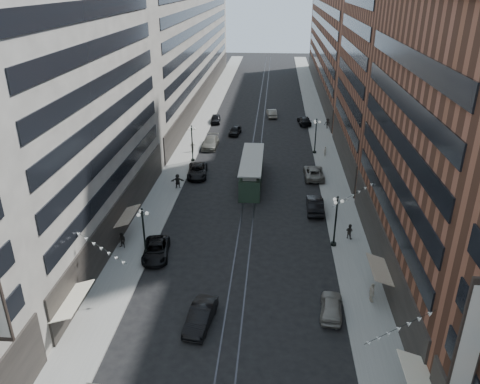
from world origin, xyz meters
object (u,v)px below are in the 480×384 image
(streetcar, at_px, (252,172))
(car_12, at_px, (304,121))
(car_4, at_px, (331,306))
(car_5, at_px, (201,316))
(car_2, at_px, (156,250))
(car_10, at_px, (315,205))
(car_13, at_px, (235,131))
(pedestrian_6, at_px, (193,146))
(lamppost_se_far, at_px, (336,220))
(lamppost_se_mid, at_px, (316,135))
(pedestrian_9, at_px, (327,123))
(lamppost_sw_far, at_px, (144,232))
(lamppost_sw_mid, at_px, (192,142))
(car_11, at_px, (314,173))
(pedestrian_7, at_px, (349,231))
(pedestrian_4, at_px, (372,293))
(pedestrian_5, at_px, (178,181))
(car_8, at_px, (210,142))
(pedestrian_2, at_px, (122,241))
(car_9, at_px, (216,119))
(pedestrian_8, at_px, (325,151))
(car_7, at_px, (197,171))
(car_14, at_px, (272,113))

(streetcar, xyz_separation_m, car_12, (8.40, 28.50, -0.86))
(car_4, bearing_deg, car_5, 17.88)
(car_2, xyz_separation_m, car_10, (16.23, 11.14, 0.13))
(car_13, bearing_deg, pedestrian_6, -113.79)
(car_5, bearing_deg, car_12, 87.13)
(lamppost_se_far, height_order, lamppost_se_mid, same)
(lamppost_se_mid, height_order, streetcar, lamppost_se_mid)
(lamppost_se_mid, xyz_separation_m, pedestrian_9, (3.22, 13.53, -2.03))
(lamppost_sw_far, height_order, pedestrian_6, lamppost_sw_far)
(lamppost_sw_mid, xyz_separation_m, car_11, (17.60, -4.81, -2.32))
(car_4, distance_m, pedestrian_7, 12.66)
(pedestrian_4, bearing_deg, pedestrian_5, 35.46)
(car_4, distance_m, car_11, 28.90)
(car_4, bearing_deg, car_13, -69.45)
(car_8, distance_m, pedestrian_9, 23.07)
(pedestrian_2, relative_size, car_10, 0.32)
(car_2, relative_size, car_9, 1.18)
(lamppost_sw_mid, distance_m, lamppost_se_far, 29.45)
(pedestrian_6, bearing_deg, pedestrian_8, 160.79)
(pedestrian_8, distance_m, pedestrian_9, 15.03)
(lamppost_sw_mid, bearing_deg, car_7, -73.90)
(car_7, distance_m, car_12, 31.12)
(car_2, height_order, car_7, car_7)
(lamppost_sw_far, distance_m, lamppost_se_mid, 36.91)
(car_4, distance_m, car_13, 49.22)
(car_10, bearing_deg, streetcar, -44.33)
(car_4, bearing_deg, car_11, -84.51)
(pedestrian_7, bearing_deg, car_14, -44.85)
(streetcar, height_order, pedestrian_9, streetcar)
(lamppost_sw_mid, relative_size, car_13, 1.29)
(car_7, distance_m, car_8, 12.24)
(lamppost_sw_far, relative_size, car_11, 0.99)
(lamppost_sw_mid, xyz_separation_m, pedestrian_8, (19.86, 3.60, -2.16))
(pedestrian_4, height_order, car_14, pedestrian_4)
(car_14, height_order, pedestrian_7, pedestrian_7)
(car_10, xyz_separation_m, car_13, (-11.89, 29.14, -0.13))
(lamppost_sw_mid, relative_size, car_4, 1.27)
(streetcar, distance_m, car_11, 8.79)
(car_8, xyz_separation_m, car_11, (15.86, -11.63, -0.05))
(car_14, relative_size, pedestrian_8, 3.03)
(car_14, distance_m, pedestrian_5, 37.79)
(pedestrian_7, bearing_deg, streetcar, -17.57)
(car_7, xyz_separation_m, car_11, (16.04, 0.61, -0.00))
(car_4, xyz_separation_m, pedestrian_6, (-17.83, 38.01, 0.22))
(pedestrian_7, xyz_separation_m, pedestrian_8, (-0.29, 25.03, -0.03))
(lamppost_se_far, relative_size, car_8, 0.96)
(car_10, distance_m, pedestrian_5, 18.11)
(car_14, bearing_deg, lamppost_sw_mid, 58.80)
(car_14, bearing_deg, pedestrian_9, 135.95)
(pedestrian_4, height_order, pedestrian_8, pedestrian_4)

